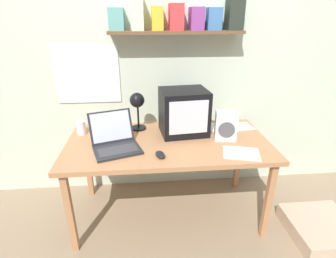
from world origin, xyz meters
The scene contains 13 objects.
ground_plane centered at (0.00, 0.00, 0.00)m, with size 12.00×12.00×0.00m, color #927A60.
back_wall centered at (0.00, 0.49, 1.31)m, with size 5.60×0.24×2.60m.
corner_desk centered at (0.00, 0.00, 0.65)m, with size 1.56×0.79×0.70m.
crt_monitor centered at (0.14, 0.15, 0.89)m, with size 0.40×0.35×0.36m.
laptop centered at (-0.40, -0.07, 0.77)m, with size 0.41×0.42×0.24m.
desk_lamp centered at (-0.23, 0.20, 0.95)m, with size 0.12×0.19×0.34m.
juice_glass centered at (-0.70, 0.19, 0.75)m, with size 0.07×0.07×0.11m.
space_heater centered at (0.45, -0.01, 0.82)m, with size 0.18×0.14×0.23m.
computer_mouse centered at (-0.08, -0.24, 0.72)m, with size 0.09×0.12×0.03m.
loose_paper_near_laptop centered at (0.50, -0.25, 0.71)m, with size 0.29×0.25×0.00m.
printed_handout centered at (0.43, 0.23, 0.71)m, with size 0.32×0.26×0.00m.
loose_paper_near_monitor centered at (0.66, 0.22, 0.71)m, with size 0.22×0.20×0.00m.
floor_cushion centered at (1.18, -0.36, 0.06)m, with size 0.50×0.50×0.12m.
Camera 1 is at (-0.16, -1.83, 1.61)m, focal length 28.00 mm.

